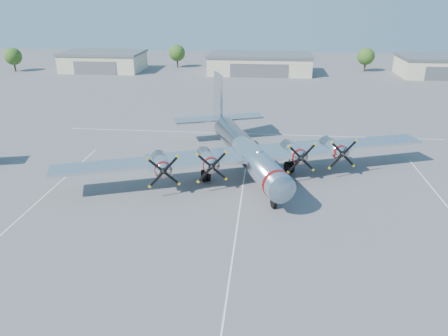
# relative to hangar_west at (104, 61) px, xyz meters

# --- Properties ---
(ground) EXTENTS (260.00, 260.00, 0.00)m
(ground) POSITION_rel_hangar_west_xyz_m (45.00, -81.96, -2.71)
(ground) COLOR #535356
(ground) RESTS_ON ground
(parking_lines) EXTENTS (60.00, 50.08, 0.01)m
(parking_lines) POSITION_rel_hangar_west_xyz_m (45.00, -83.71, -2.71)
(parking_lines) COLOR silver
(parking_lines) RESTS_ON ground
(hangar_west) EXTENTS (22.60, 14.60, 5.40)m
(hangar_west) POSITION_rel_hangar_west_xyz_m (0.00, 0.00, 0.00)
(hangar_west) COLOR #BCB695
(hangar_west) RESTS_ON ground
(hangar_center) EXTENTS (28.60, 14.60, 5.40)m
(hangar_center) POSITION_rel_hangar_west_xyz_m (45.00, -0.00, -0.00)
(hangar_center) COLOR #BCB695
(hangar_center) RESTS_ON ground
(hangar_east) EXTENTS (20.60, 14.60, 5.40)m
(hangar_east) POSITION_rel_hangar_west_xyz_m (93.00, 0.00, 0.00)
(hangar_east) COLOR #BCB695
(hangar_east) RESTS_ON ground
(tree_far_west) EXTENTS (4.80, 4.80, 6.64)m
(tree_far_west) POSITION_rel_hangar_west_xyz_m (-25.00, -3.96, 1.51)
(tree_far_west) COLOR #382619
(tree_far_west) RESTS_ON ground
(tree_west) EXTENTS (4.80, 4.80, 6.64)m
(tree_west) POSITION_rel_hangar_west_xyz_m (20.00, 8.04, 1.51)
(tree_west) COLOR #382619
(tree_west) RESTS_ON ground
(tree_east) EXTENTS (4.80, 4.80, 6.64)m
(tree_east) POSITION_rel_hangar_west_xyz_m (75.00, 6.04, 1.51)
(tree_east) COLOR #382619
(tree_east) RESTS_ON ground
(main_bomber_b29) EXTENTS (53.76, 45.23, 10.12)m
(main_bomber_b29) POSITION_rel_hangar_west_xyz_m (44.80, -72.68, -2.71)
(main_bomber_b29) COLOR silver
(main_bomber_b29) RESTS_ON ground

